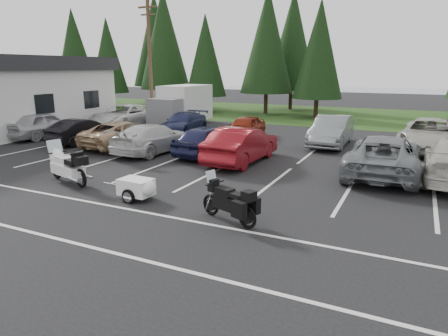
% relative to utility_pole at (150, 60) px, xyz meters
% --- Properties ---
extents(ground, '(120.00, 120.00, 0.00)m').
position_rel_utility_pole_xyz_m(ground, '(10.00, -12.00, -4.70)').
color(ground, black).
rests_on(ground, ground).
extents(grass_strip, '(80.00, 16.00, 0.01)m').
position_rel_utility_pole_xyz_m(grass_strip, '(10.00, 12.00, -4.69)').
color(grass_strip, '#203B12').
rests_on(grass_strip, ground).
extents(lake_water, '(70.00, 50.00, 0.02)m').
position_rel_utility_pole_xyz_m(lake_water, '(14.00, 43.00, -4.70)').
color(lake_water, slate).
rests_on(lake_water, ground).
extents(utility_pole, '(1.60, 0.26, 9.00)m').
position_rel_utility_pole_xyz_m(utility_pole, '(0.00, 0.00, 0.00)').
color(utility_pole, '#473321').
rests_on(utility_pole, ground).
extents(box_truck, '(2.40, 5.60, 2.90)m').
position_rel_utility_pole_xyz_m(box_truck, '(2.00, 0.50, -3.25)').
color(box_truck, silver).
rests_on(box_truck, ground).
extents(stall_markings, '(32.00, 16.00, 0.01)m').
position_rel_utility_pole_xyz_m(stall_markings, '(10.00, -10.00, -4.69)').
color(stall_markings, silver).
rests_on(stall_markings, ground).
extents(conifer_0, '(4.58, 4.58, 10.66)m').
position_rel_utility_pole_xyz_m(conifer_0, '(-18.00, 10.50, 1.53)').
color(conifer_0, '#332316').
rests_on(conifer_0, ground).
extents(conifer_1, '(3.96, 3.96, 9.22)m').
position_rel_utility_pole_xyz_m(conifer_1, '(-12.00, 9.20, 0.69)').
color(conifer_1, '#332316').
rests_on(conifer_1, ground).
extents(conifer_2, '(5.10, 5.10, 11.89)m').
position_rel_utility_pole_xyz_m(conifer_2, '(-6.00, 10.80, 2.25)').
color(conifer_2, '#332316').
rests_on(conifer_2, ground).
extents(conifer_3, '(3.87, 3.87, 9.02)m').
position_rel_utility_pole_xyz_m(conifer_3, '(-0.50, 9.40, 0.57)').
color(conifer_3, '#332316').
rests_on(conifer_3, ground).
extents(conifer_4, '(4.80, 4.80, 11.17)m').
position_rel_utility_pole_xyz_m(conifer_4, '(5.00, 10.90, 1.83)').
color(conifer_4, '#332316').
rests_on(conifer_4, ground).
extents(conifer_5, '(4.14, 4.14, 9.63)m').
position_rel_utility_pole_xyz_m(conifer_5, '(10.00, 9.60, 0.93)').
color(conifer_5, '#332316').
rests_on(conifer_5, ground).
extents(conifer_back_a, '(5.28, 5.28, 12.30)m').
position_rel_utility_pole_xyz_m(conifer_back_a, '(-10.00, 15.00, 2.49)').
color(conifer_back_a, '#332316').
rests_on(conifer_back_a, ground).
extents(conifer_back_b, '(4.97, 4.97, 11.58)m').
position_rel_utility_pole_xyz_m(conifer_back_b, '(6.00, 15.50, 2.07)').
color(conifer_back_b, '#332316').
rests_on(conifer_back_b, ground).
extents(car_near_0, '(2.08, 4.74, 1.59)m').
position_rel_utility_pole_xyz_m(car_near_0, '(-2.64, -7.49, -3.90)').
color(car_near_0, '#B5B4B9').
rests_on(car_near_0, ground).
extents(car_near_1, '(1.77, 4.28, 1.38)m').
position_rel_utility_pole_xyz_m(car_near_1, '(0.80, -7.77, -4.01)').
color(car_near_1, black).
rests_on(car_near_1, ground).
extents(car_near_2, '(2.75, 5.23, 1.40)m').
position_rel_utility_pole_xyz_m(car_near_2, '(3.68, -7.71, -4.00)').
color(car_near_2, tan).
rests_on(car_near_2, ground).
extents(car_near_3, '(2.37, 5.12, 1.45)m').
position_rel_utility_pole_xyz_m(car_near_3, '(5.97, -8.21, -3.97)').
color(car_near_3, silver).
rests_on(car_near_3, ground).
extents(car_near_4, '(1.95, 4.45, 1.49)m').
position_rel_utility_pole_xyz_m(car_near_4, '(8.69, -7.58, -3.95)').
color(car_near_4, '#191C3F').
rests_on(car_near_4, ground).
extents(car_near_5, '(1.81, 4.93, 1.61)m').
position_rel_utility_pole_xyz_m(car_near_5, '(10.81, -8.26, -3.89)').
color(car_near_5, maroon).
rests_on(car_near_5, ground).
extents(car_near_6, '(2.73, 5.79, 1.60)m').
position_rel_utility_pole_xyz_m(car_near_6, '(16.78, -7.88, -3.90)').
color(car_near_6, slate).
rests_on(car_near_6, ground).
extents(car_far_0, '(2.72, 5.90, 1.64)m').
position_rel_utility_pole_xyz_m(car_far_0, '(-0.88, -2.10, -3.88)').
color(car_far_0, white).
rests_on(car_far_0, ground).
extents(car_far_1, '(2.16, 4.70, 1.33)m').
position_rel_utility_pole_xyz_m(car_far_1, '(4.09, -2.34, -4.03)').
color(car_far_1, '#1B2044').
rests_on(car_far_1, ground).
extents(car_far_2, '(1.64, 3.96, 1.34)m').
position_rel_utility_pole_xyz_m(car_far_2, '(8.46, -2.27, -4.03)').
color(car_far_2, maroon).
rests_on(car_far_2, ground).
extents(car_far_3, '(1.76, 4.95, 1.63)m').
position_rel_utility_pole_xyz_m(car_far_3, '(13.67, -2.43, -3.88)').
color(car_far_3, slate).
rests_on(car_far_3, ground).
extents(car_far_4, '(3.26, 6.10, 1.63)m').
position_rel_utility_pole_xyz_m(car_far_4, '(18.49, -1.59, -3.88)').
color(car_far_4, '#A5A397').
rests_on(car_far_4, ground).
extents(touring_motorcycle, '(2.92, 1.60, 1.55)m').
position_rel_utility_pole_xyz_m(touring_motorcycle, '(6.36, -14.18, -3.92)').
color(touring_motorcycle, white).
rests_on(touring_motorcycle, ground).
extents(cargo_trailer, '(1.57, 0.92, 0.71)m').
position_rel_utility_pole_xyz_m(cargo_trailer, '(9.83, -14.64, -4.34)').
color(cargo_trailer, white).
rests_on(cargo_trailer, ground).
extents(adventure_motorcycle, '(2.39, 1.50, 1.37)m').
position_rel_utility_pole_xyz_m(adventure_motorcycle, '(13.33, -15.06, -4.01)').
color(adventure_motorcycle, black).
rests_on(adventure_motorcycle, ground).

